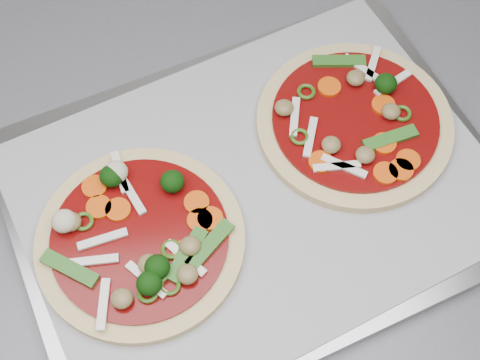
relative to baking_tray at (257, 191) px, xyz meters
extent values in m
cube|color=gray|center=(0.00, 0.00, 0.00)|extent=(0.56, 0.48, 0.02)
cube|color=#A2A2A7|center=(0.00, 0.00, 0.01)|extent=(0.55, 0.47, 0.00)
cylinder|color=tan|center=(-0.12, -0.04, 0.02)|extent=(0.22, 0.22, 0.01)
cylinder|color=maroon|center=(-0.12, -0.04, 0.02)|extent=(0.19, 0.19, 0.00)
cylinder|color=#DF5A0F|center=(-0.16, 0.02, 0.03)|extent=(0.04, 0.04, 0.00)
cylinder|color=#DF5A0F|center=(-0.08, -0.07, 0.03)|extent=(0.04, 0.04, 0.00)
torus|color=#315413|center=(-0.09, -0.06, 0.03)|extent=(0.03, 0.03, 0.00)
cylinder|color=#DF5A0F|center=(-0.16, -0.01, 0.03)|extent=(0.03, 0.03, 0.00)
cube|color=silver|center=(-0.08, -0.07, 0.03)|extent=(0.04, 0.04, 0.00)
cube|color=silver|center=(-0.13, 0.03, 0.03)|extent=(0.02, 0.05, 0.00)
ellipsoid|color=brown|center=(-0.18, -0.02, 0.03)|extent=(0.02, 0.02, 0.01)
cube|color=silver|center=(-0.16, -0.11, 0.03)|extent=(0.02, 0.05, 0.00)
cylinder|color=#DF5A0F|center=(-0.14, -0.01, 0.03)|extent=(0.03, 0.03, 0.00)
ellipsoid|color=beige|center=(-0.14, 0.02, 0.03)|extent=(0.03, 0.03, 0.02)
ellipsoid|color=brown|center=(-0.11, -0.08, 0.03)|extent=(0.02, 0.02, 0.01)
ellipsoid|color=black|center=(-0.08, 0.01, 0.03)|extent=(0.03, 0.03, 0.02)
torus|color=#315413|center=(-0.17, -0.02, 0.03)|extent=(0.03, 0.03, 0.00)
cylinder|color=#DF5A0F|center=(-0.06, -0.04, 0.03)|extent=(0.03, 0.03, 0.00)
torus|color=#315413|center=(-0.12, -0.10, 0.03)|extent=(0.03, 0.03, 0.00)
torus|color=#315413|center=(-0.10, -0.10, 0.03)|extent=(0.02, 0.02, 0.00)
ellipsoid|color=black|center=(-0.11, -0.08, 0.03)|extent=(0.02, 0.02, 0.02)
cylinder|color=#DF5A0F|center=(-0.14, 0.03, 0.03)|extent=(0.03, 0.03, 0.00)
cube|color=silver|center=(-0.15, -0.04, 0.03)|extent=(0.05, 0.02, 0.00)
ellipsoid|color=brown|center=(-0.14, -0.10, 0.03)|extent=(0.02, 0.02, 0.01)
cube|color=silver|center=(-0.12, 0.00, 0.03)|extent=(0.03, 0.05, 0.00)
cube|color=silver|center=(-0.16, -0.06, 0.03)|extent=(0.05, 0.01, 0.00)
cube|color=silver|center=(-0.12, -0.09, 0.03)|extent=(0.04, 0.04, 0.00)
cube|color=#316D26|center=(-0.06, -0.06, 0.03)|extent=(0.05, 0.05, 0.00)
ellipsoid|color=black|center=(-0.14, 0.02, 0.03)|extent=(0.03, 0.03, 0.02)
cylinder|color=#DF5A0F|center=(-0.05, -0.04, 0.03)|extent=(0.03, 0.03, 0.00)
cube|color=#316D26|center=(-0.19, -0.07, 0.03)|extent=(0.06, 0.05, 0.00)
ellipsoid|color=beige|center=(-0.19, -0.02, 0.03)|extent=(0.03, 0.03, 0.02)
cylinder|color=#DF5A0F|center=(-0.06, -0.02, 0.03)|extent=(0.03, 0.03, 0.00)
ellipsoid|color=brown|center=(-0.07, -0.06, 0.03)|extent=(0.03, 0.03, 0.01)
ellipsoid|color=brown|center=(-0.08, -0.09, 0.03)|extent=(0.02, 0.02, 0.01)
cube|color=#316D26|center=(-0.08, -0.07, 0.03)|extent=(0.05, 0.05, 0.00)
ellipsoid|color=black|center=(-0.11, -0.10, 0.03)|extent=(0.03, 0.03, 0.02)
cylinder|color=tan|center=(0.11, 0.06, 0.02)|extent=(0.29, 0.29, 0.01)
cylinder|color=maroon|center=(0.11, 0.06, 0.02)|extent=(0.25, 0.25, 0.00)
ellipsoid|color=brown|center=(0.04, 0.08, 0.03)|extent=(0.02, 0.02, 0.01)
cube|color=#316D26|center=(0.11, 0.13, 0.03)|extent=(0.06, 0.02, 0.00)
ellipsoid|color=black|center=(0.15, 0.09, 0.03)|extent=(0.03, 0.03, 0.02)
torus|color=#315413|center=(0.16, 0.05, 0.03)|extent=(0.03, 0.03, 0.00)
torus|color=#315413|center=(0.07, 0.10, 0.03)|extent=(0.03, 0.03, 0.00)
torus|color=#315413|center=(0.05, 0.04, 0.03)|extent=(0.03, 0.03, 0.00)
cylinder|color=#DF5A0F|center=(0.13, -0.01, 0.03)|extent=(0.03, 0.03, 0.00)
cylinder|color=#DF5A0F|center=(0.09, 0.10, 0.03)|extent=(0.03, 0.03, 0.00)
cube|color=silver|center=(0.13, 0.12, 0.03)|extent=(0.04, 0.04, 0.00)
cube|color=silver|center=(0.08, 0.00, 0.03)|extent=(0.05, 0.01, 0.00)
cylinder|color=#DF5A0F|center=(0.14, -0.01, 0.03)|extent=(0.03, 0.03, 0.00)
cube|color=silver|center=(0.15, 0.12, 0.03)|extent=(0.03, 0.05, 0.00)
ellipsoid|color=brown|center=(0.11, 0.01, 0.03)|extent=(0.02, 0.02, 0.01)
cylinder|color=#DF5A0F|center=(0.13, 0.02, 0.03)|extent=(0.03, 0.03, 0.00)
cylinder|color=#DF5A0F|center=(0.15, 0.07, 0.03)|extent=(0.04, 0.04, 0.00)
cylinder|color=#DF5A0F|center=(0.07, 0.01, 0.03)|extent=(0.03, 0.03, 0.00)
cylinder|color=#DF5A0F|center=(0.15, 0.00, 0.03)|extent=(0.04, 0.04, 0.00)
ellipsoid|color=brown|center=(0.15, 0.06, 0.03)|extent=(0.03, 0.03, 0.01)
cube|color=silver|center=(0.16, 0.09, 0.03)|extent=(0.05, 0.03, 0.00)
cube|color=silver|center=(0.05, 0.07, 0.03)|extent=(0.02, 0.05, 0.00)
cube|color=#316D26|center=(0.14, 0.03, 0.03)|extent=(0.06, 0.03, 0.00)
ellipsoid|color=brown|center=(0.12, 0.10, 0.03)|extent=(0.02, 0.02, 0.01)
cube|color=silver|center=(0.06, 0.04, 0.03)|extent=(0.02, 0.05, 0.00)
cube|color=silver|center=(0.09, 0.00, 0.03)|extent=(0.04, 0.03, 0.00)
ellipsoid|color=brown|center=(0.08, 0.03, 0.03)|extent=(0.02, 0.02, 0.01)
camera|label=1|loc=(-0.06, -0.31, 0.61)|focal=50.00mm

